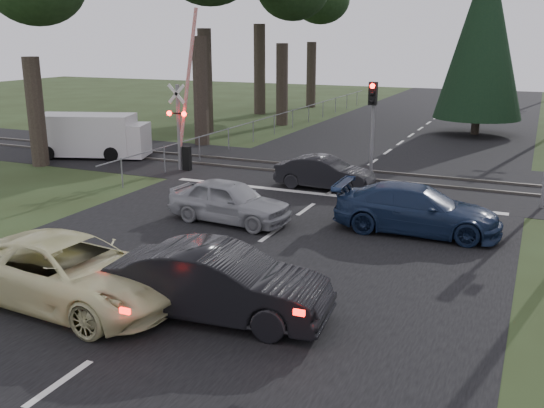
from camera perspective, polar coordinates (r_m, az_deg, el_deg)
The scene contains 16 objects.
ground at distance 15.91m, azimuth -4.54°, elevation -5.96°, with size 120.00×120.00×0.00m, color #263116.
road at distance 24.76m, azimuth 6.51°, elevation 1.82°, with size 14.00×100.00×0.01m, color black.
rail_corridor at distance 26.62m, azimuth 7.82°, elevation 2.75°, with size 120.00×8.00×0.01m, color black.
stop_line at distance 23.09m, azimuth 5.16°, elevation 0.88°, with size 13.00×0.35×0.00m, color silver.
rail_near at distance 25.86m, azimuth 7.32°, elevation 2.49°, with size 120.00×0.12×0.10m, color #59544C.
rail_far at distance 27.37m, azimuth 8.30°, elevation 3.17°, with size 120.00×0.12×0.10m, color #59544C.
crossing_signal at distance 27.21m, azimuth -8.37°, elevation 7.39°, with size 1.62×0.38×6.96m.
traffic_signal_center at distance 24.63m, azimuth 9.43°, elevation 8.27°, with size 0.32×0.48×4.10m.
conifer_tree at distance 39.15m, azimuth 19.29°, elevation 14.91°, with size 5.20×5.20×11.00m.
fence_left at distance 38.94m, azimuth 1.12°, elevation 6.89°, with size 0.10×36.00×1.20m, color slate, non-canonical shape.
cream_coupe at distance 14.25m, azimuth -18.45°, elevation -6.09°, with size 2.52×5.46×1.52m, color beige.
dark_hatchback at distance 12.93m, azimuth -5.01°, elevation -7.45°, with size 1.65×4.73×1.56m, color black.
silver_car at distance 19.52m, azimuth -4.02°, elevation 0.26°, with size 1.64×4.08×1.39m, color #929499.
blue_sedan at distance 18.95m, azimuth 13.48°, elevation -0.50°, with size 2.04×5.01×1.46m, color #162544.
dark_car_far at distance 23.89m, azimuth 4.98°, elevation 2.92°, with size 1.35×3.86×1.27m, color black.
white_van at distance 31.40m, azimuth -16.41°, elevation 6.18°, with size 5.77×3.59×2.13m.
Camera 1 is at (7.14, -12.98, 5.80)m, focal length 40.00 mm.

